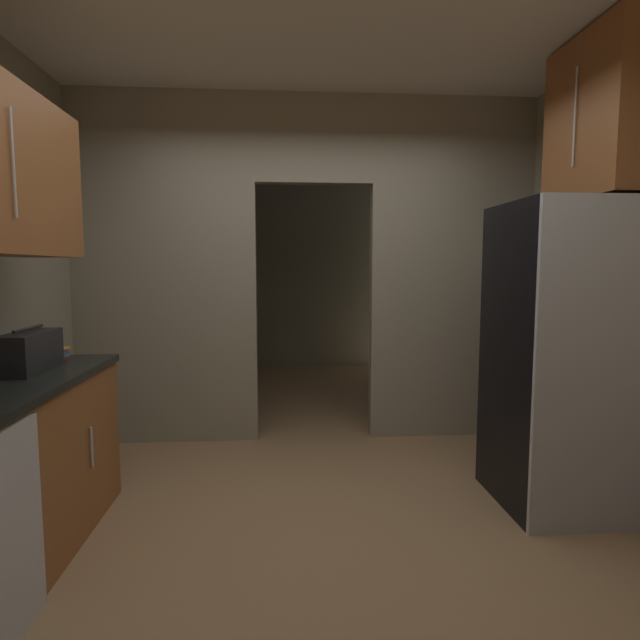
# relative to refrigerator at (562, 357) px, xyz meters

# --- Properties ---
(ground) EXTENTS (20.00, 20.00, 0.00)m
(ground) POSITION_rel_refrigerator_xyz_m (-1.44, -0.28, -0.90)
(ground) COLOR #93704C
(kitchen_overhead_slab) EXTENTS (4.14, 7.25, 0.06)m
(kitchen_overhead_slab) POSITION_rel_refrigerator_xyz_m (-1.44, 0.21, 1.93)
(kitchen_overhead_slab) COLOR silver
(kitchen_partition) EXTENTS (3.74, 0.12, 2.80)m
(kitchen_partition) POSITION_rel_refrigerator_xyz_m (-1.45, 1.35, 0.58)
(kitchen_partition) COLOR gray
(kitchen_partition) RESTS_ON ground
(adjoining_room_shell) EXTENTS (3.74, 3.28, 2.80)m
(adjoining_room_shell) POSITION_rel_refrigerator_xyz_m (-1.44, 3.56, 0.50)
(adjoining_room_shell) COLOR gray
(adjoining_room_shell) RESTS_ON ground
(refrigerator) EXTENTS (0.71, 0.79, 1.80)m
(refrigerator) POSITION_rel_refrigerator_xyz_m (0.00, 0.00, 0.00)
(refrigerator) COLOR black
(refrigerator) RESTS_ON ground
(dishwasher) EXTENTS (0.02, 0.56, 0.83)m
(dishwasher) POSITION_rel_refrigerator_xyz_m (-2.68, -1.03, -0.49)
(dishwasher) COLOR #B7BABC
(dishwasher) RESTS_ON ground
(upper_cabinet_fridgeside) EXTENTS (0.36, 0.78, 0.95)m
(upper_cabinet_fridgeside) POSITION_rel_refrigerator_xyz_m (0.25, 0.10, 1.41)
(upper_cabinet_fridgeside) COLOR brown
(boombox) EXTENTS (0.18, 0.43, 0.23)m
(boombox) POSITION_rel_refrigerator_xyz_m (-2.97, -0.16, 0.09)
(boombox) COLOR black
(boombox) RESTS_ON lower_cabinet_run
(book_stack) EXTENTS (0.14, 0.17, 0.07)m
(book_stack) POSITION_rel_refrigerator_xyz_m (-2.98, 0.16, 0.03)
(book_stack) COLOR red
(book_stack) RESTS_ON lower_cabinet_run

